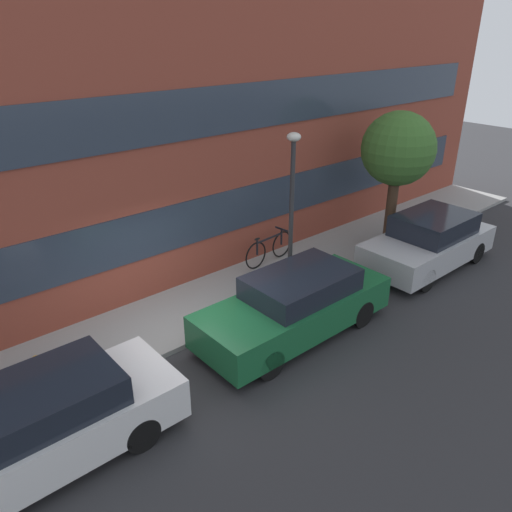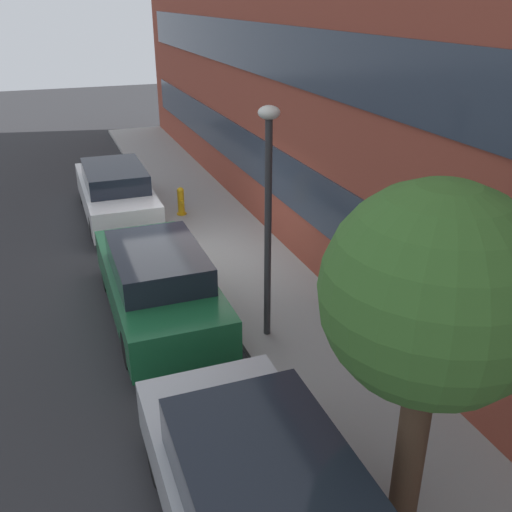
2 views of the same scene
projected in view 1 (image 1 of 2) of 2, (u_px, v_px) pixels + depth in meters
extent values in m
plane|color=#2B2B2D|center=(194.00, 345.00, 10.29)|extent=(56.00, 56.00, 0.00)
cube|color=gray|center=(166.00, 320.00, 11.02)|extent=(28.00, 2.21, 0.11)
cube|color=brown|center=(113.00, 139.00, 10.48)|extent=(28.00, 0.90, 7.62)
cube|color=#2D3847|center=(134.00, 238.00, 11.07)|extent=(25.76, 0.04, 1.10)
cube|color=#2D3847|center=(121.00, 123.00, 10.00)|extent=(25.76, 0.04, 1.10)
cube|color=silver|center=(29.00, 438.00, 7.22)|extent=(4.51, 1.62, 0.70)
cube|color=black|center=(34.00, 401.00, 7.08)|extent=(2.35, 1.42, 0.47)
cylinder|color=black|center=(142.00, 434.00, 7.67)|extent=(0.59, 0.18, 0.59)
cylinder|color=black|center=(101.00, 387.00, 8.66)|extent=(0.59, 0.18, 0.59)
cube|color=#195B33|center=(294.00, 311.00, 10.40)|extent=(4.36, 1.65, 0.70)
cube|color=black|center=(301.00, 283.00, 10.26)|extent=(2.27, 1.45, 0.46)
cylinder|color=black|center=(270.00, 364.00, 9.22)|extent=(0.60, 0.18, 0.60)
cylinder|color=black|center=(222.00, 330.00, 10.23)|extent=(0.60, 0.18, 0.60)
cylinder|color=black|center=(362.00, 314.00, 10.82)|extent=(0.60, 0.18, 0.60)
cylinder|color=black|center=(312.00, 289.00, 11.82)|extent=(0.60, 0.18, 0.60)
cube|color=#B2B5BA|center=(427.00, 247.00, 13.38)|extent=(4.00, 1.74, 0.68)
cube|color=black|center=(434.00, 224.00, 13.21)|extent=(2.08, 1.53, 0.55)
cylinder|color=black|center=(426.00, 280.00, 12.22)|extent=(0.59, 0.18, 0.59)
cylinder|color=black|center=(374.00, 259.00, 13.29)|extent=(0.59, 0.18, 0.59)
cylinder|color=black|center=(476.00, 252.00, 13.69)|extent=(0.59, 0.18, 0.59)
cylinder|color=black|center=(426.00, 236.00, 14.76)|extent=(0.59, 0.18, 0.59)
cylinder|color=gold|center=(43.00, 389.00, 8.86)|extent=(0.25, 0.25, 0.04)
cylinder|color=gold|center=(40.00, 375.00, 8.74)|extent=(0.17, 0.17, 0.56)
sphere|color=gold|center=(36.00, 360.00, 8.60)|extent=(0.18, 0.18, 0.18)
cylinder|color=gold|center=(30.00, 376.00, 8.62)|extent=(0.14, 0.07, 0.07)
cylinder|color=gold|center=(48.00, 369.00, 8.80)|extent=(0.14, 0.07, 0.07)
torus|color=black|center=(282.00, 244.00, 13.74)|extent=(0.75, 0.10, 0.75)
torus|color=black|center=(256.00, 255.00, 13.07)|extent=(0.75, 0.10, 0.75)
cylinder|color=black|center=(269.00, 238.00, 13.26)|extent=(0.97, 0.14, 0.06)
cylinder|color=black|center=(257.00, 248.00, 13.02)|extent=(0.06, 0.06, 0.42)
cylinder|color=black|center=(281.00, 237.00, 13.63)|extent=(0.06, 0.06, 0.42)
ellipsoid|color=black|center=(257.00, 239.00, 12.91)|extent=(0.21, 0.10, 0.05)
cylinder|color=black|center=(282.00, 229.00, 13.53)|extent=(0.09, 0.44, 0.05)
cylinder|color=#473323|center=(391.00, 206.00, 14.34)|extent=(0.30, 0.30, 2.22)
sphere|color=#386628|center=(398.00, 149.00, 13.62)|extent=(2.03, 2.03, 2.03)
cylinder|color=#2D2D30|center=(291.00, 217.00, 11.71)|extent=(0.11, 0.11, 3.55)
ellipsoid|color=silver|center=(294.00, 137.00, 10.91)|extent=(0.32, 0.32, 0.20)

